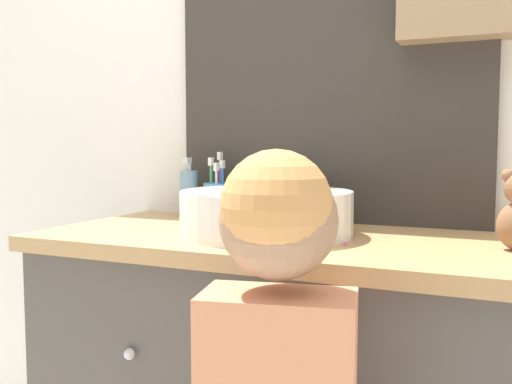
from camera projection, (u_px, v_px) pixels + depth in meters
wall_back at (343, 42)px, 1.49m from camera, size 3.20×0.18×2.50m
sink_basin at (267, 212)px, 1.29m from camera, size 0.39×0.44×0.17m
toothbrush_holder at (219, 200)px, 1.57m from camera, size 0.08×0.08×0.18m
soap_dispenser at (189, 193)px, 1.60m from camera, size 0.05×0.05×0.17m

